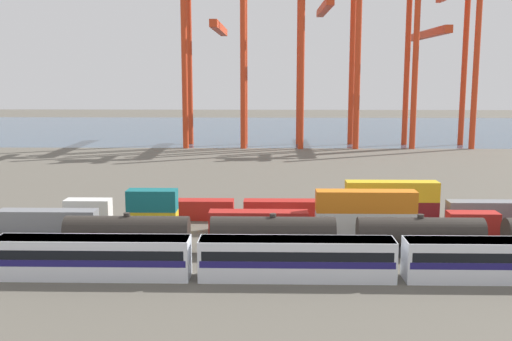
% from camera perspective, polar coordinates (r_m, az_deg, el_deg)
% --- Properties ---
extents(ground_plane, '(420.00, 420.00, 0.00)m').
position_cam_1_polar(ground_plane, '(115.23, 2.07, -0.39)').
color(ground_plane, '#5B564C').
extents(harbour_water, '(400.00, 110.00, 0.01)m').
position_cam_1_polar(harbour_water, '(210.72, 1.72, 3.97)').
color(harbour_water, '#384C60').
rests_on(harbour_water, ground_plane).
extents(passenger_train, '(56.85, 3.14, 3.90)m').
position_cam_1_polar(passenger_train, '(56.95, 3.88, -8.21)').
color(passenger_train, silver).
rests_on(passenger_train, ground_plane).
extents(freight_tank_row, '(60.34, 2.97, 4.43)m').
position_cam_1_polar(freight_tank_row, '(65.07, 8.57, -6.11)').
color(freight_tank_row, '#232326').
rests_on(freight_tank_row, ground_plane).
extents(shipping_container_0, '(12.10, 2.44, 2.60)m').
position_cam_1_polar(shipping_container_0, '(78.43, -19.19, -4.49)').
color(shipping_container_0, slate).
rests_on(shipping_container_0, ground_plane).
extents(shipping_container_1, '(6.04, 2.44, 2.60)m').
position_cam_1_polar(shipping_container_1, '(74.89, -9.79, -4.74)').
color(shipping_container_1, gold).
rests_on(shipping_container_1, ground_plane).
extents(shipping_container_2, '(6.04, 2.44, 2.60)m').
position_cam_1_polar(shipping_container_2, '(74.32, -9.84, -2.79)').
color(shipping_container_2, '#146066').
rests_on(shipping_container_2, shipping_container_1).
extents(shipping_container_3, '(12.10, 2.44, 2.60)m').
position_cam_1_polar(shipping_container_3, '(73.53, 0.25, -4.86)').
color(shipping_container_3, '#AD211C').
rests_on(shipping_container_3, ground_plane).
extents(shipping_container_4, '(12.10, 2.44, 2.60)m').
position_cam_1_polar(shipping_container_4, '(74.45, 10.35, -4.84)').
color(shipping_container_4, silver).
rests_on(shipping_container_4, ground_plane).
extents(shipping_container_5, '(12.10, 2.44, 2.60)m').
position_cam_1_polar(shipping_container_5, '(73.87, 10.41, -2.88)').
color(shipping_container_5, orange).
rests_on(shipping_container_5, shipping_container_4).
extents(shipping_container_6, '(6.04, 2.44, 2.60)m').
position_cam_1_polar(shipping_container_6, '(77.57, 19.92, -4.68)').
color(shipping_container_6, '#AD211C').
rests_on(shipping_container_6, ground_plane).
extents(shipping_container_9, '(6.04, 2.44, 2.60)m').
position_cam_1_polar(shipping_container_9, '(83.35, -15.69, -3.53)').
color(shipping_container_9, silver).
rests_on(shipping_container_9, ground_plane).
extents(shipping_container_10, '(12.10, 2.44, 2.60)m').
position_cam_1_polar(shipping_container_10, '(80.48, -6.46, -3.69)').
color(shipping_container_10, '#AD211C').
rests_on(shipping_container_10, ground_plane).
extents(shipping_container_11, '(12.10, 2.44, 2.60)m').
position_cam_1_polar(shipping_container_11, '(79.79, 3.19, -3.76)').
color(shipping_container_11, '#AD211C').
rests_on(shipping_container_11, ground_plane).
extents(shipping_container_12, '(12.10, 2.44, 2.60)m').
position_cam_1_polar(shipping_container_12, '(81.37, 12.73, -3.72)').
color(shipping_container_12, maroon).
rests_on(shipping_container_12, ground_plane).
extents(shipping_container_13, '(12.10, 2.44, 2.60)m').
position_cam_1_polar(shipping_container_13, '(80.84, 12.79, -1.92)').
color(shipping_container_13, gold).
rests_on(shipping_container_13, shipping_container_12).
extents(shipping_container_14, '(12.10, 2.44, 2.60)m').
position_cam_1_polar(shipping_container_14, '(85.07, 21.67, -3.59)').
color(shipping_container_14, slate).
rests_on(shipping_container_14, ground_plane).
extents(gantry_crane_west, '(16.59, 37.60, 45.35)m').
position_cam_1_polar(gantry_crane_west, '(163.23, -3.80, 12.05)').
color(gantry_crane_west, red).
rests_on(gantry_crane_west, ground_plane).
extents(gantry_crane_central, '(15.78, 33.81, 49.80)m').
position_cam_1_polar(gantry_crane_central, '(162.66, 6.80, 12.97)').
color(gantry_crane_central, red).
rests_on(gantry_crane_central, ground_plane).
extents(gantry_crane_east, '(16.89, 40.64, 44.09)m').
position_cam_1_polar(gantry_crane_east, '(169.06, 16.89, 11.31)').
color(gantry_crane_east, red).
rests_on(gantry_crane_east, ground_plane).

